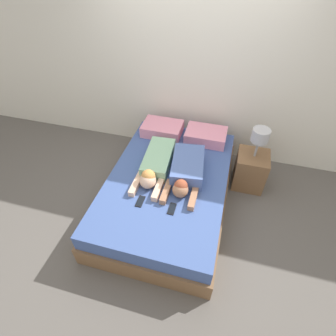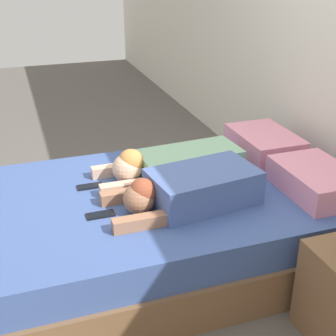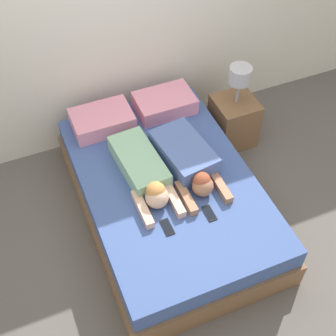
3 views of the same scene
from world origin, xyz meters
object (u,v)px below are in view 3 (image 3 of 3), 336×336
pillow_head_right (165,103)px  person_left (144,172)px  nightstand (234,117)px  person_right (188,160)px  bed (168,197)px  cell_phone_left (167,227)px  cell_phone_right (209,213)px  pillow_head_left (102,120)px

pillow_head_right → person_left: bearing=-123.2°
pillow_head_right → nightstand: (0.68, -0.21, -0.25)m
person_left → person_right: bearing=-3.3°
bed → cell_phone_left: 0.55m
person_right → nightstand: 1.01m
pillow_head_right → cell_phone_right: pillow_head_right is taller
pillow_head_left → cell_phone_right: bearing=-69.5°
nightstand → pillow_head_left: bearing=170.7°
pillow_head_left → nightstand: size_ratio=0.60×
person_left → pillow_head_left: bearing=100.0°
pillow_head_left → nightstand: 1.35m
pillow_head_right → nightstand: 0.75m
cell_phone_right → pillow_head_right: bearing=83.6°
person_right → cell_phone_left: (-0.40, -0.51, -0.09)m
pillow_head_left → cell_phone_left: bearing=-84.6°
person_right → cell_phone_left: bearing=-128.2°
pillow_head_right → person_left: 0.91m
bed → person_right: (0.21, 0.06, 0.34)m
person_left → cell_phone_right: bearing=-56.9°
bed → nightstand: size_ratio=2.37×
person_right → cell_phone_right: person_right is taller
pillow_head_right → person_right: 0.79m
person_left → cell_phone_left: 0.54m
bed → person_right: person_right is taller
pillow_head_right → nightstand: size_ratio=0.60×
pillow_head_left → person_left: bearing=-80.0°
pillow_head_right → person_left: person_left is taller
bed → pillow_head_right: (0.32, 0.85, 0.32)m
pillow_head_left → person_right: bearing=-56.2°
person_left → nightstand: 1.33m
pillow_head_left → person_right: person_right is taller
pillow_head_left → bed: bearing=-69.5°
bed → cell_phone_right: cell_phone_right is taller
person_left → cell_phone_right: (0.35, -0.54, -0.08)m
person_left → cell_phone_left: person_left is taller
bed → nightstand: 1.18m
bed → person_right: size_ratio=2.42×
cell_phone_left → cell_phone_right: size_ratio=1.00×
cell_phone_right → bed: bearing=110.4°
nightstand → cell_phone_right: bearing=-127.1°
nightstand → bed: bearing=-147.5°
pillow_head_left → person_left: 0.78m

